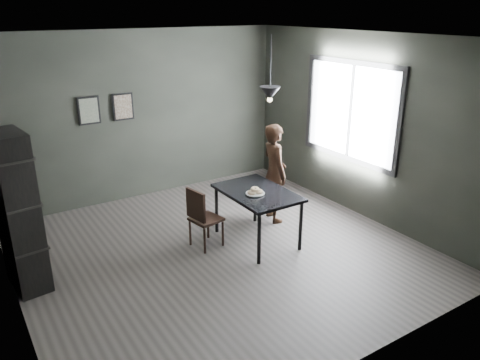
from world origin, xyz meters
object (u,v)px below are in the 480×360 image
white_plate (255,194)px  cafe_table (257,197)px  pendant_lamp (270,93)px  wood_chair (201,215)px  woman (274,173)px  shelf_unit (18,213)px

white_plate → cafe_table: bearing=40.2°
cafe_table → pendant_lamp: bearing=21.8°
white_plate → wood_chair: size_ratio=0.27×
white_plate → woman: 0.88m
cafe_table → white_plate: 0.14m
shelf_unit → pendant_lamp: (3.17, -0.43, 1.11)m
wood_chair → pendant_lamp: bearing=-18.4°
cafe_table → shelf_unit: (-2.92, 0.53, 0.27)m
cafe_table → wood_chair: size_ratio=1.39×
woman → wood_chair: woman is taller
cafe_table → shelf_unit: shelf_unit is taller
white_plate → shelf_unit: shelf_unit is taller
shelf_unit → pendant_lamp: pendant_lamp is taller
white_plate → woman: bearing=36.3°
white_plate → wood_chair: (-0.66, 0.31, -0.27)m
white_plate → pendant_lamp: bearing=27.2°
woman → wood_chair: bearing=110.1°
wood_chair → shelf_unit: (-2.17, 0.28, 0.45)m
shelf_unit → white_plate: bearing=-18.7°
wood_chair → shelf_unit: 2.24m
white_plate → wood_chair: 0.78m
woman → wood_chair: size_ratio=1.77×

